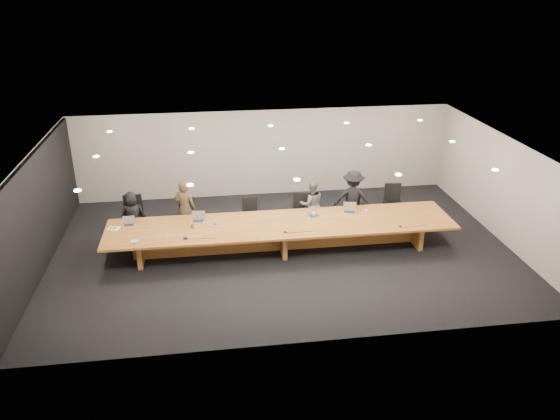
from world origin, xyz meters
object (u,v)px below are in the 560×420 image
object	(u,v)px
water_bottle	(215,224)
laptop_e	(350,208)
laptop_d	(314,213)
person_d	(353,198)
paper_cup_far	(366,211)
chair_far_right	(393,204)
person_c	(312,204)
chair_right	(356,208)
amber_mug	(193,226)
person_a	(133,216)
laptop_b	(198,217)
person_b	(185,208)
mic_left	(185,238)
chair_mid_right	(300,212)
av_box	(135,242)
laptop_a	(128,222)
mic_center	(285,232)
chair_left	(188,217)
paper_cup_near	(314,214)
chair_mid_left	(250,216)
chair_far_left	(134,217)
mic_right	(400,226)
conference_table	(282,231)

from	to	relation	value
water_bottle	laptop_e	bearing A→B (deg)	6.63
laptop_d	person_d	bearing A→B (deg)	12.37
water_bottle	paper_cup_far	xyz separation A→B (m)	(4.07, 0.36, -0.06)
chair_far_right	person_c	world-z (taller)	person_c
chair_right	amber_mug	world-z (taller)	chair_right
person_c	person_d	distance (m)	1.20
chair_far_right	person_a	xyz separation A→B (m)	(-7.38, -0.08, 0.11)
laptop_b	person_b	bearing A→B (deg)	121.88
paper_cup_far	mic_left	size ratio (longest dim) A/B	0.62
person_a	water_bottle	distance (m)	2.51
chair_mid_right	amber_mug	distance (m)	3.21
av_box	mic_left	distance (m)	1.20
person_d	chair_mid_right	bearing A→B (deg)	17.64
person_d	laptop_a	world-z (taller)	person_d
chair_right	mic_center	distance (m)	2.87
chair_left	laptop_a	size ratio (longest dim) A/B	3.44
chair_far_right	paper_cup_near	xyz separation A→B (m)	(-2.55, -0.92, 0.23)
chair_mid_left	mic_left	size ratio (longest dim) A/B	7.49
person_b	mic_center	distance (m)	3.04
chair_right	person_d	distance (m)	0.32
person_a	laptop_e	xyz separation A→B (m)	(5.83, -0.78, 0.20)
chair_far_left	chair_mid_left	size ratio (longest dim) A/B	1.19
chair_left	paper_cup_far	size ratio (longest dim) A/B	12.17
chair_mid_right	person_c	xyz separation A→B (m)	(0.33, 0.08, 0.18)
amber_mug	mic_center	size ratio (longest dim) A/B	0.97
chair_left	laptop_d	bearing A→B (deg)	-26.09
laptop_a	paper_cup_far	bearing A→B (deg)	-3.36
chair_mid_right	person_c	bearing A→B (deg)	25.58
chair_mid_right	paper_cup_far	world-z (taller)	chair_mid_right
paper_cup_near	av_box	size ratio (longest dim) A/B	0.49
mic_right	person_b	bearing A→B (deg)	161.81
chair_right	amber_mug	xyz separation A→B (m)	(-4.62, -1.11, 0.26)
av_box	laptop_d	bearing A→B (deg)	22.16
laptop_e	person_c	bearing A→B (deg)	152.03
paper_cup_near	av_box	distance (m)	4.66
paper_cup_near	mic_left	distance (m)	3.49
chair_far_right	person_a	world-z (taller)	person_a
mic_left	conference_table	bearing A→B (deg)	12.51
laptop_b	paper_cup_near	xyz separation A→B (m)	(3.07, -0.05, -0.08)
chair_far_right	laptop_b	distance (m)	5.69
chair_mid_left	paper_cup_near	world-z (taller)	chair_mid_left
av_box	person_d	bearing A→B (deg)	28.55
chair_mid_right	mic_right	distance (m)	2.91
water_bottle	mic_right	world-z (taller)	water_bottle
mic_right	chair_mid_right	bearing A→B (deg)	142.02
laptop_e	mic_right	xyz separation A→B (m)	(1.07, -1.04, -0.12)
person_a	mic_right	distance (m)	7.14
person_c	water_bottle	world-z (taller)	person_c
laptop_b	mic_left	size ratio (longest dim) A/B	2.48
chair_far_right	laptop_b	xyz separation A→B (m)	(-5.61, -0.87, 0.31)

